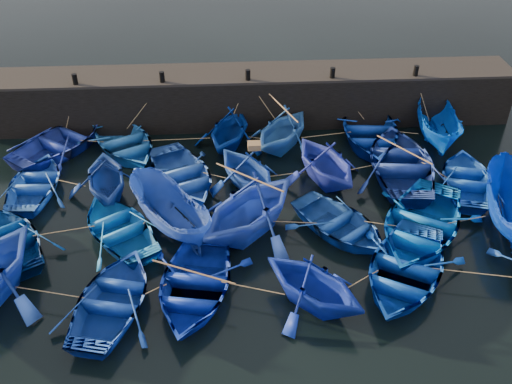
{
  "coord_description": "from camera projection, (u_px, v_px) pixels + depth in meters",
  "views": [
    {
      "loc": [
        -1.1,
        -15.23,
        13.97
      ],
      "look_at": [
        0.0,
        3.2,
        0.7
      ],
      "focal_mm": 40.0,
      "sensor_mm": 36.0,
      "label": 1
    }
  ],
  "objects": [
    {
      "name": "mooring_ropes",
      "position": [
        260.0,
        168.0,
        23.87
      ],
      "size": [
        17.62,
        11.85,
        2.1
      ],
      "color": "tan",
      "rests_on": "ground"
    },
    {
      "name": "boat_22",
      "position": [
        194.0,
        284.0,
        18.83
      ],
      "size": [
        4.36,
        5.49,
        1.03
      ],
      "primitive_type": "imported",
      "rotation": [
        0.0,
        0.0,
        -0.18
      ],
      "color": "navy",
      "rests_on": "ground"
    },
    {
      "name": "boat_2",
      "position": [
        229.0,
        129.0,
        26.27
      ],
      "size": [
        4.28,
        4.61,
        1.99
      ],
      "primitive_type": "imported",
      "rotation": [
        0.0,
        0.0,
        -0.32
      ],
      "color": "navy",
      "rests_on": "ground"
    },
    {
      "name": "boat_5",
      "position": [
        438.0,
        127.0,
        26.65
      ],
      "size": [
        2.42,
        4.9,
        1.82
      ],
      "primitive_type": "imported",
      "rotation": [
        0.0,
        0.0,
        -0.14
      ],
      "color": "blue",
      "rests_on": "ground"
    },
    {
      "name": "boat_16",
      "position": [
        249.0,
        207.0,
        20.98
      ],
      "size": [
        6.43,
        6.44,
        2.57
      ],
      "primitive_type": "imported",
      "rotation": [
        0.0,
        0.0,
        -0.77
      ],
      "color": "blue",
      "rests_on": "ground"
    },
    {
      "name": "boat_21",
      "position": [
        114.0,
        299.0,
        18.35
      ],
      "size": [
        4.18,
        5.12,
        0.93
      ],
      "primitive_type": "imported",
      "rotation": [
        0.0,
        0.0,
        2.91
      ],
      "color": "#113897",
      "rests_on": "ground"
    },
    {
      "name": "boat_7",
      "position": [
        106.0,
        176.0,
        23.1
      ],
      "size": [
        3.99,
        4.39,
        1.99
      ],
      "primitive_type": "imported",
      "rotation": [
        0.0,
        0.0,
        3.35
      ],
      "color": "navy",
      "rests_on": "ground"
    },
    {
      "name": "boat_15",
      "position": [
        169.0,
        213.0,
        21.31
      ],
      "size": [
        4.13,
        4.8,
        1.8
      ],
      "primitive_type": "imported",
      "rotation": [
        0.0,
        0.0,
        3.76
      ],
      "color": "#2245A7",
      "rests_on": "ground"
    },
    {
      "name": "boat_19",
      "position": [
        511.0,
        207.0,
        21.5
      ],
      "size": [
        3.01,
        5.34,
        1.95
      ],
      "primitive_type": "imported",
      "rotation": [
        0.0,
        0.0,
        2.91
      ],
      "color": "#0027A5",
      "rests_on": "ground"
    },
    {
      "name": "boat_10",
      "position": [
        326.0,
        161.0,
        23.91
      ],
      "size": [
        4.8,
        5.11,
        2.15
      ],
      "primitive_type": "imported",
      "rotation": [
        0.0,
        0.0,
        3.53
      ],
      "color": "#202FA0",
      "rests_on": "ground"
    },
    {
      "name": "bollard_3",
      "position": [
        333.0,
        73.0,
        26.85
      ],
      "size": [
        0.24,
        0.24,
        0.5
      ],
      "primitive_type": "cylinder",
      "color": "black",
      "rests_on": "quay_top"
    },
    {
      "name": "boat_23",
      "position": [
        313.0,
        283.0,
        18.17
      ],
      "size": [
        4.98,
        4.96,
        1.99
      ],
      "primitive_type": "imported",
      "rotation": [
        0.0,
        0.0,
        0.81
      ],
      "color": "#0B2292",
      "rests_on": "ground"
    },
    {
      "name": "bollard_1",
      "position": [
        162.0,
        77.0,
        26.46
      ],
      "size": [
        0.24,
        0.24,
        0.5
      ],
      "primitive_type": "cylinder",
      "color": "black",
      "rests_on": "quay_top"
    },
    {
      "name": "quay_top",
      "position": [
        247.0,
        73.0,
        27.57
      ],
      "size": [
        26.0,
        2.5,
        0.12
      ],
      "primitive_type": "cube",
      "color": "black",
      "rests_on": "quay_wall"
    },
    {
      "name": "boat_14",
      "position": [
        119.0,
        227.0,
        21.33
      ],
      "size": [
        5.05,
        5.43,
        0.92
      ],
      "primitive_type": "imported",
      "rotation": [
        0.0,
        0.0,
        3.71
      ],
      "color": "blue",
      "rests_on": "ground"
    },
    {
      "name": "ground",
      "position": [
        261.0,
        259.0,
        20.55
      ],
      "size": [
        120.0,
        120.0,
        0.0
      ],
      "primitive_type": "plane",
      "color": "black",
      "rests_on": "ground"
    },
    {
      "name": "boat_17",
      "position": [
        340.0,
        224.0,
        21.47
      ],
      "size": [
        5.04,
        5.28,
        0.89
      ],
      "primitive_type": "imported",
      "rotation": [
        0.0,
        0.0,
        0.65
      ],
      "color": "#16469D",
      "rests_on": "ground"
    },
    {
      "name": "wooden_crate",
      "position": [
        254.0,
        146.0,
        22.97
      ],
      "size": [
        0.52,
        0.45,
        0.25
      ],
      "primitive_type": "cube",
      "color": "brown",
      "rests_on": "boat_9"
    },
    {
      "name": "loose_oars",
      "position": [
        290.0,
        169.0,
        22.16
      ],
      "size": [
        11.06,
        11.3,
        1.61
      ],
      "color": "#99724C",
      "rests_on": "ground"
    },
    {
      "name": "quay_wall",
      "position": [
        247.0,
        98.0,
        28.33
      ],
      "size": [
        26.0,
        2.5,
        2.5
      ],
      "primitive_type": "cube",
      "color": "black",
      "rests_on": "ground"
    },
    {
      "name": "boat_3",
      "position": [
        282.0,
        129.0,
        26.17
      ],
      "size": [
        5.15,
        5.28,
        2.11
      ],
      "primitive_type": "imported",
      "rotation": [
        0.0,
        0.0,
        -0.62
      ],
      "color": "blue",
      "rests_on": "ground"
    },
    {
      "name": "bollard_0",
      "position": [
        75.0,
        79.0,
        26.27
      ],
      "size": [
        0.24,
        0.24,
        0.5
      ],
      "primitive_type": "cylinder",
      "color": "black",
      "rests_on": "quay_top"
    },
    {
      "name": "boat_18",
      "position": [
        420.0,
        224.0,
        21.25
      ],
      "size": [
        6.42,
        6.95,
        1.18
      ],
      "primitive_type": "imported",
      "rotation": [
        0.0,
        0.0,
        -0.55
      ],
      "color": "#0247AD",
      "rests_on": "ground"
    },
    {
      "name": "boat_13",
      "position": [
        8.0,
        239.0,
        20.77
      ],
      "size": [
        5.03,
        5.41,
        0.91
      ],
      "primitive_type": "imported",
      "rotation": [
        0.0,
        0.0,
        3.71
      ],
      "color": "navy",
      "rests_on": "ground"
    },
    {
      "name": "boat_12",
      "position": [
        467.0,
        179.0,
        23.94
      ],
      "size": [
        4.19,
        5.06,
        0.91
      ],
      "primitive_type": "imported",
      "rotation": [
        0.0,
        0.0,
        2.88
      ],
      "color": "blue",
      "rests_on": "ground"
    },
    {
      "name": "boat_11",
      "position": [
        402.0,
        162.0,
        24.73
      ],
      "size": [
        4.72,
        6.19,
        1.2
      ],
      "primitive_type": "imported",
      "rotation": [
        0.0,
        0.0,
        3.04
      ],
      "color": "navy",
      "rests_on": "ground"
    },
    {
      "name": "bollard_2",
      "position": [
        248.0,
        75.0,
        26.66
      ],
      "size": [
        0.24,
        0.24,
        0.5
      ],
      "primitive_type": "cylinder",
      "color": "black",
      "rests_on": "quay_top"
    },
    {
      "name": "boat_1",
      "position": [
        124.0,
        142.0,
        26.27
      ],
      "size": [
        5.45,
        5.99,
        1.02
      ],
      "primitive_type": "imported",
      "rotation": [
        0.0,
        0.0,
        0.51
      ],
      "color": "#1C5AA7",
      "rests_on": "ground"
    },
    {
      "name": "boat_6",
      "position": [
        36.0,
        183.0,
        23.72
      ],
      "size": [
        3.2,
        4.35,
        0.88
      ],
      "primitive_type": "imported",
      "rotation": [
        0.0,
        0.0,
        3.1
      ],
      "color": "#1E4DB5",
      "rests_on": "ground"
    },
    {
      "name": "boat_8",
      "position": [
        182.0,
        174.0,
        24.13
      ],
      "size": [
        5.07,
        5.79,
        1.0
      ],
      "primitive_type": "imported",
      "rotation": [
        0.0,
        0.0,
        0.41
      ],
      "color": "blue",
      "rests_on": "ground"
    },
    {
      "name": "bollard_4",
      "position": [
        416.0,
        71.0,
        27.04
      ],
      "size": [
        0.24,
        0.24,
        0.5
      ],
      "primitive_type": "cylinder",
      "color": "black",
      "rests_on": "quay_top"
    },
    {
      "name": "boat_4",
      "position": [
        370.0,
        131.0,
        26.98
      ],
      "size": [
        4.47,
        5.89,
        1.15
      ],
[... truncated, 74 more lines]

